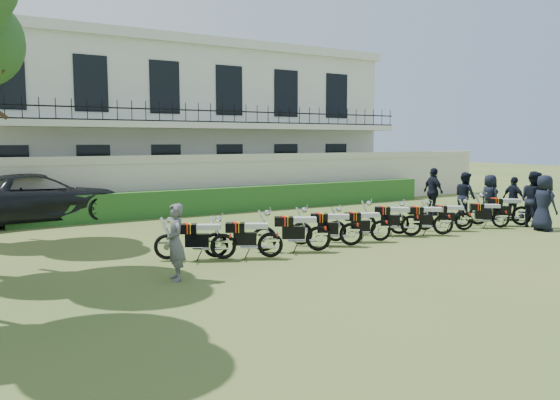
% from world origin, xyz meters
% --- Properties ---
extents(ground, '(100.00, 100.00, 0.00)m').
position_xyz_m(ground, '(0.00, 0.00, 0.00)').
color(ground, '#365321').
rests_on(ground, ground).
extents(perimeter_wall, '(30.00, 0.35, 2.30)m').
position_xyz_m(perimeter_wall, '(0.00, 8.00, 1.17)').
color(perimeter_wall, beige).
rests_on(perimeter_wall, ground).
extents(hedge, '(18.00, 0.60, 1.00)m').
position_xyz_m(hedge, '(1.00, 7.20, 0.50)').
color(hedge, '#284F1C').
rests_on(hedge, ground).
extents(building, '(20.40, 9.60, 7.40)m').
position_xyz_m(building, '(0.00, 13.96, 3.71)').
color(building, silver).
rests_on(building, ground).
extents(motorcycle_0, '(1.78, 1.03, 1.07)m').
position_xyz_m(motorcycle_0, '(-3.85, -0.75, 0.49)').
color(motorcycle_0, black).
rests_on(motorcycle_0, ground).
extents(motorcycle_1, '(1.73, 1.07, 1.07)m').
position_xyz_m(motorcycle_1, '(-2.79, -1.17, 0.49)').
color(motorcycle_1, black).
rests_on(motorcycle_1, ground).
extents(motorcycle_2, '(1.84, 1.09, 1.12)m').
position_xyz_m(motorcycle_2, '(-1.33, -1.12, 0.52)').
color(motorcycle_2, black).
rests_on(motorcycle_2, ground).
extents(motorcycle_3, '(1.68, 1.22, 1.08)m').
position_xyz_m(motorcycle_3, '(-0.16, -0.98, 0.50)').
color(motorcycle_3, black).
rests_on(motorcycle_3, ground).
extents(motorcycle_4, '(1.72, 0.95, 1.02)m').
position_xyz_m(motorcycle_4, '(1.00, -0.87, 0.47)').
color(motorcycle_4, black).
rests_on(motorcycle_4, ground).
extents(motorcycle_5, '(1.56, 1.35, 1.08)m').
position_xyz_m(motorcycle_5, '(2.34, -0.71, 0.50)').
color(motorcycle_5, black).
rests_on(motorcycle_5, ground).
extents(motorcycle_6, '(1.64, 1.18, 1.05)m').
position_xyz_m(motorcycle_6, '(3.32, -1.05, 0.49)').
color(motorcycle_6, black).
rests_on(motorcycle_6, ground).
extents(motorcycle_7, '(1.57, 1.05, 0.99)m').
position_xyz_m(motorcycle_7, '(4.51, -0.82, 0.45)').
color(motorcycle_7, black).
rests_on(motorcycle_7, ground).
extents(motorcycle_8, '(1.49, 1.12, 0.97)m').
position_xyz_m(motorcycle_8, '(5.97, -1.07, 0.45)').
color(motorcycle_8, black).
rests_on(motorcycle_8, ground).
extents(motorcycle_9, '(1.71, 1.33, 1.13)m').
position_xyz_m(motorcycle_9, '(6.94, -1.14, 0.52)').
color(motorcycle_9, black).
rests_on(motorcycle_9, ground).
extents(suv, '(6.58, 3.54, 1.76)m').
position_xyz_m(suv, '(-6.88, 8.18, 0.88)').
color(suv, black).
rests_on(suv, ground).
extents(inspector, '(0.45, 0.62, 1.59)m').
position_xyz_m(inspector, '(-5.49, -1.96, 0.79)').
color(inspector, '#5E5E64').
rests_on(inspector, ground).
extents(officer_0, '(0.65, 0.92, 1.79)m').
position_xyz_m(officer_0, '(6.74, -2.05, 0.89)').
color(officer_0, black).
rests_on(officer_0, ground).
extents(officer_1, '(0.85, 1.02, 1.87)m').
position_xyz_m(officer_1, '(7.08, -1.45, 0.93)').
color(officer_1, black).
rests_on(officer_1, ground).
extents(officer_2, '(0.49, 0.96, 1.58)m').
position_xyz_m(officer_2, '(7.84, -0.17, 0.79)').
color(officer_2, black).
rests_on(officer_2, ground).
extents(officer_3, '(0.63, 0.87, 1.65)m').
position_xyz_m(officer_3, '(7.30, 0.43, 0.82)').
color(officer_3, black).
rests_on(officer_3, ground).
extents(officer_4, '(0.87, 1.00, 1.74)m').
position_xyz_m(officer_4, '(6.50, 0.85, 0.87)').
color(officer_4, black).
rests_on(officer_4, ground).
extents(officer_5, '(0.62, 1.13, 1.83)m').
position_xyz_m(officer_5, '(6.45, 2.34, 0.91)').
color(officer_5, black).
rests_on(officer_5, ground).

